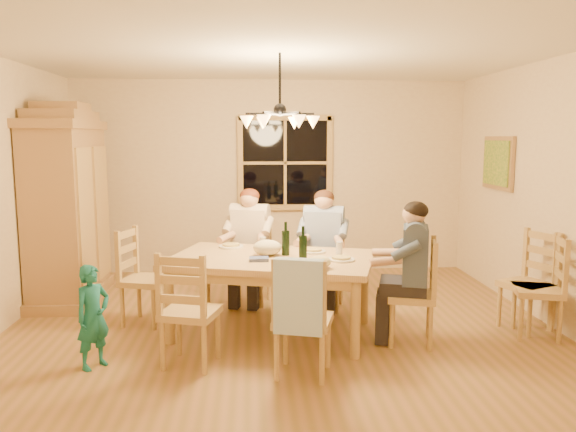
{
  "coord_description": "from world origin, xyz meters",
  "views": [
    {
      "loc": [
        -0.28,
        -5.45,
        1.91
      ],
      "look_at": [
        0.08,
        0.1,
        1.13
      ],
      "focal_mm": 35.0,
      "sensor_mm": 36.0,
      "label": 1
    }
  ],
  "objects": [
    {
      "name": "floor",
      "position": [
        0.0,
        0.0,
        0.0
      ],
      "size": [
        5.5,
        5.5,
        0.0
      ],
      "primitive_type": "plane",
      "color": "olive",
      "rests_on": "ground"
    },
    {
      "name": "ceiling",
      "position": [
        0.0,
        0.0,
        2.7
      ],
      "size": [
        5.5,
        5.0,
        0.02
      ],
      "primitive_type": "cube",
      "color": "white",
      "rests_on": "wall_back"
    },
    {
      "name": "wall_back",
      "position": [
        0.0,
        2.5,
        1.35
      ],
      "size": [
        5.5,
        0.02,
        2.7
      ],
      "primitive_type": "cube",
      "color": "beige",
      "rests_on": "floor"
    },
    {
      "name": "wall_right",
      "position": [
        2.75,
        0.0,
        1.35
      ],
      "size": [
        0.02,
        5.0,
        2.7
      ],
      "primitive_type": "cube",
      "color": "beige",
      "rests_on": "floor"
    },
    {
      "name": "window",
      "position": [
        0.2,
        2.47,
        1.55
      ],
      "size": [
        1.3,
        0.06,
        1.3
      ],
      "color": "black",
      "rests_on": "wall_back"
    },
    {
      "name": "painting",
      "position": [
        2.71,
        1.2,
        1.6
      ],
      "size": [
        0.06,
        0.78,
        0.64
      ],
      "color": "#A17745",
      "rests_on": "wall_right"
    },
    {
      "name": "chandelier",
      "position": [
        -0.0,
        0.0,
        2.08
      ],
      "size": [
        0.77,
        0.68,
        0.71
      ],
      "color": "black",
      "rests_on": "ceiling"
    },
    {
      "name": "armoire",
      "position": [
        -2.42,
        1.19,
        1.06
      ],
      "size": [
        0.66,
        1.4,
        2.3
      ],
      "color": "#A17745",
      "rests_on": "floor"
    },
    {
      "name": "dining_table",
      "position": [
        -0.09,
        -0.12,
        0.66
      ],
      "size": [
        2.17,
        1.66,
        0.76
      ],
      "rotation": [
        0.0,
        0.0,
        -0.28
      ],
      "color": "tan",
      "rests_on": "floor"
    },
    {
      "name": "chair_far_left",
      "position": [
        -0.3,
        0.88,
        0.3
      ],
      "size": [
        0.54,
        0.52,
        0.99
      ],
      "rotation": [
        0.0,
        0.0,
        2.87
      ],
      "color": "tan",
      "rests_on": "floor"
    },
    {
      "name": "chair_far_right",
      "position": [
        0.52,
        0.65,
        0.3
      ],
      "size": [
        0.54,
        0.52,
        0.99
      ],
      "rotation": [
        0.0,
        0.0,
        2.87
      ],
      "color": "tan",
      "rests_on": "floor"
    },
    {
      "name": "chair_near_left",
      "position": [
        -0.8,
        -0.87,
        0.3
      ],
      "size": [
        0.54,
        0.52,
        0.99
      ],
      "rotation": [
        0.0,
        0.0,
        -0.28
      ],
      "color": "tan",
      "rests_on": "floor"
    },
    {
      "name": "chair_near_right",
      "position": [
        0.13,
        -1.13,
        0.3
      ],
      "size": [
        0.54,
        0.52,
        0.99
      ],
      "rotation": [
        0.0,
        0.0,
        -0.28
      ],
      "color": "tan",
      "rests_on": "floor"
    },
    {
      "name": "chair_end_left",
      "position": [
        -1.37,
        0.24,
        0.3
      ],
      "size": [
        0.52,
        0.54,
        0.99
      ],
      "rotation": [
        0.0,
        0.0,
        -1.85
      ],
      "color": "tan",
      "rests_on": "floor"
    },
    {
      "name": "chair_end_right",
      "position": [
        1.2,
        -0.49,
        0.3
      ],
      "size": [
        0.52,
        0.54,
        0.99
      ],
      "rotation": [
        0.0,
        0.0,
        1.29
      ],
      "color": "tan",
      "rests_on": "floor"
    },
    {
      "name": "adult_woman",
      "position": [
        -0.3,
        0.88,
        0.84
      ],
      "size": [
        0.48,
        0.51,
        0.87
      ],
      "rotation": [
        0.0,
        0.0,
        2.87
      ],
      "color": "beige",
      "rests_on": "floor"
    },
    {
      "name": "adult_plaid_man",
      "position": [
        0.52,
        0.65,
        0.84
      ],
      "size": [
        0.48,
        0.51,
        0.87
      ],
      "rotation": [
        0.0,
        0.0,
        2.87
      ],
      "color": "#314987",
      "rests_on": "floor"
    },
    {
      "name": "adult_slate_man",
      "position": [
        1.2,
        -0.49,
        0.84
      ],
      "size": [
        0.51,
        0.48,
        0.87
      ],
      "rotation": [
        0.0,
        0.0,
        1.29
      ],
      "color": "#42506A",
      "rests_on": "floor"
    },
    {
      "name": "towel",
      "position": [
        0.07,
        -1.31,
        0.7
      ],
      "size": [
        0.39,
        0.2,
        0.58
      ],
      "primitive_type": "cube",
      "rotation": [
        0.0,
        0.0,
        -0.28
      ],
      "color": "#A3BEDC",
      "rests_on": "chair_near_right"
    },
    {
      "name": "wine_bottle_a",
      "position": [
        0.05,
        -0.05,
        0.93
      ],
      "size": [
        0.08,
        0.08,
        0.33
      ],
      "primitive_type": "cylinder",
      "color": "black",
      "rests_on": "dining_table"
    },
    {
      "name": "wine_bottle_b",
      "position": [
        0.2,
        -0.34,
        0.93
      ],
      "size": [
        0.08,
        0.08,
        0.33
      ],
      "primitive_type": "cylinder",
      "color": "black",
      "rests_on": "dining_table"
    },
    {
      "name": "plate_woman",
      "position": [
        -0.5,
        0.37,
        0.77
      ],
      "size": [
        0.26,
        0.26,
        0.02
      ],
      "primitive_type": "cylinder",
      "color": "white",
      "rests_on": "dining_table"
    },
    {
      "name": "plate_plaid",
      "position": [
        0.33,
        0.07,
        0.77
      ],
      "size": [
        0.26,
        0.26,
        0.02
      ],
      "primitive_type": "cylinder",
      "color": "white",
      "rests_on": "dining_table"
    },
    {
      "name": "plate_slate",
      "position": [
        0.56,
        -0.33,
        0.77
      ],
      "size": [
        0.26,
        0.26,
        0.02
      ],
      "primitive_type": "cylinder",
      "color": "white",
      "rests_on": "dining_table"
    },
    {
      "name": "wine_glass_a",
      "position": [
        -0.17,
        0.19,
        0.83
      ],
      "size": [
        0.06,
        0.06,
        0.14
      ],
      "primitive_type": "cylinder",
      "color": "silver",
      "rests_on": "dining_table"
    },
    {
      "name": "wine_glass_b",
      "position": [
        0.57,
        -0.13,
        0.83
      ],
      "size": [
        0.06,
        0.06,
        0.14
      ],
      "primitive_type": "cylinder",
      "color": "silver",
      "rests_on": "dining_table"
    },
    {
      "name": "cap",
      "position": [
        0.32,
        -0.62,
        0.82
      ],
      "size": [
        0.2,
        0.2,
        0.11
      ],
      "primitive_type": "ellipsoid",
      "color": "beige",
      "rests_on": "dining_table"
    },
    {
      "name": "napkin",
      "position": [
        -0.22,
        -0.29,
        0.78
      ],
      "size": [
        0.21,
        0.18,
        0.03
      ],
      "primitive_type": "cube",
      "rotation": [
        0.0,
        0.0,
        -0.28
      ],
      "color": "#444E7D",
      "rests_on": "dining_table"
    },
    {
      "name": "cloth_bundle",
      "position": [
        -0.13,
        -0.05,
        0.84
      ],
      "size": [
        0.28,
        0.22,
        0.15
      ],
      "primitive_type": "ellipsoid",
      "color": "#C2B78C",
      "rests_on": "dining_table"
    },
    {
      "name": "child",
      "position": [
        -1.6,
        -0.87,
        0.44
      ],
      "size": [
        0.36,
        0.38,
        0.87
      ],
      "primitive_type": "imported",
      "rotation": [
        0.0,
        0.0,
        0.9
      ],
      "color": "#186F70",
      "rests_on": "floor"
    },
    {
      "name": "chair_spare_front",
      "position": [
        2.45,
        -0.4,
        0.3
      ],
      "size": [
        0.52,
        0.54,
        0.99
      ],
      "rotation": [
        0.0,
        0.0,
        1.3
      ],
      "color": "tan",
      "rests_on": "floor"
    },
    {
      "name": "chair_spare_back",
      "position": [
        2.45,
        -0.2,
        0.3
      ],
      "size": [
        0.56,
        0.57,
        0.99
      ],
      "rotation": [
        0.0,
        0.0,
        1.99
      ],
      "color": "tan",
      "rests_on": "floor"
    }
  ]
}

